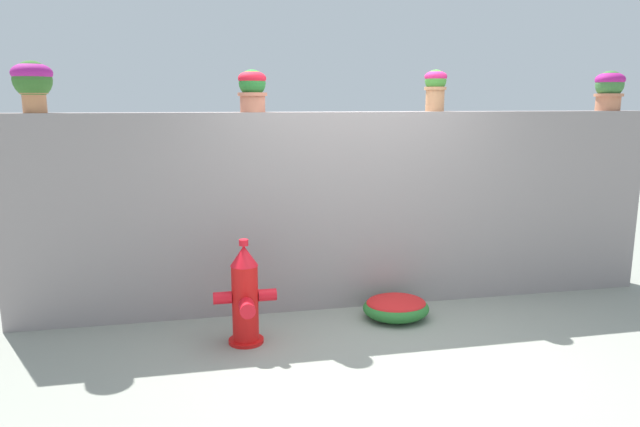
# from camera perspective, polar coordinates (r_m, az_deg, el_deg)

# --- Properties ---
(ground_plane) EXTENTS (24.00, 24.00, 0.00)m
(ground_plane) POSITION_cam_1_polar(r_m,az_deg,el_deg) (4.94, 6.08, -13.01)
(ground_plane) COLOR gray
(stone_wall) EXTENTS (6.35, 0.30, 1.91)m
(stone_wall) POSITION_cam_1_polar(r_m,az_deg,el_deg) (5.69, 2.81, 0.35)
(stone_wall) COLOR gray
(stone_wall) RESTS_ON ground
(potted_plant_0) EXTENTS (0.33, 0.33, 0.44)m
(potted_plant_0) POSITION_cam_1_polar(r_m,az_deg,el_deg) (5.58, -26.51, 11.66)
(potted_plant_0) COLOR #C27A4E
(potted_plant_0) RESTS_ON stone_wall
(potted_plant_1) EXTENTS (0.27, 0.27, 0.38)m
(potted_plant_1) POSITION_cam_1_polar(r_m,az_deg,el_deg) (5.40, -6.70, 12.22)
(potted_plant_1) COLOR #BC6A50
(potted_plant_1) RESTS_ON stone_wall
(potted_plant_2) EXTENTS (0.22, 0.22, 0.40)m
(potted_plant_2) POSITION_cam_1_polar(r_m,az_deg,el_deg) (5.90, 11.32, 12.22)
(potted_plant_2) COLOR #B67A51
(potted_plant_2) RESTS_ON stone_wall
(potted_plant_3) EXTENTS (0.30, 0.30, 0.41)m
(potted_plant_3) POSITION_cam_1_polar(r_m,az_deg,el_deg) (6.88, 26.65, 11.05)
(potted_plant_3) COLOR #C07553
(potted_plant_3) RESTS_ON stone_wall
(fire_hydrant) EXTENTS (0.53, 0.43, 0.89)m
(fire_hydrant) POSITION_cam_1_polar(r_m,az_deg,el_deg) (4.89, -7.40, -8.17)
(fire_hydrant) COLOR red
(fire_hydrant) RESTS_ON ground
(flower_bush_left) EXTENTS (0.62, 0.56, 0.22)m
(flower_bush_left) POSITION_cam_1_polar(r_m,az_deg,el_deg) (5.52, 7.51, -9.10)
(flower_bush_left) COLOR #2A722F
(flower_bush_left) RESTS_ON ground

